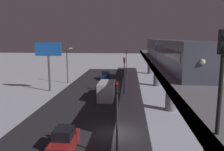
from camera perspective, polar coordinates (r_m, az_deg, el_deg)
ground_plane at (r=24.15m, az=-0.38°, el=-14.24°), size 240.00×240.00×0.00m
avenue_asphalt at (r=25.09m, az=-12.53°, el=-13.53°), size 11.00×95.56×0.01m
elevated_railway at (r=23.13m, az=18.11°, el=-2.18°), size 5.00×95.56×6.03m
subway_train at (r=36.53m, az=13.36°, el=6.25°), size 2.94×36.87×3.40m
rail_signal at (r=9.26m, az=26.14°, el=2.50°), size 0.36×0.41×4.00m
sedan_blue at (r=53.40m, az=-1.60°, el=-0.11°), size 1.80×4.29×1.97m
sedan_red_2 at (r=21.02m, az=-11.98°, el=-15.85°), size 1.80×4.37×1.97m
box_truck at (r=36.87m, az=-1.27°, el=-3.62°), size 2.40×7.40×2.80m
traffic_light_near at (r=17.93m, az=1.28°, el=-8.46°), size 0.32×0.44×6.40m
traffic_light_mid at (r=39.15m, az=3.10°, el=1.38°), size 0.32×0.44×6.40m
traffic_light_far at (r=60.72m, az=3.63°, el=4.28°), size 0.32×0.44×6.40m
commercial_billboard at (r=42.43m, az=-15.78°, el=5.25°), size 4.80×0.36×8.90m
street_lamp_far at (r=49.07m, az=-11.02°, el=3.60°), size 1.35×0.44×7.65m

